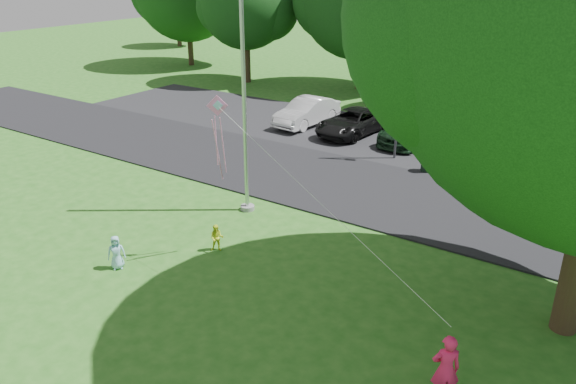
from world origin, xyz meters
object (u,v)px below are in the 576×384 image
Objects in this scene: flagpole at (244,95)px; child_blue at (116,252)px; trash_can at (427,163)px; kite at (223,126)px; woman at (446,369)px; child_yellow at (217,238)px; street_lamp at (405,89)px.

flagpole reaches higher than child_blue.
flagpole is 11.59× the size of trash_can.
flagpole is at bearing 78.53° from kite.
flagpole reaches higher than woman.
child_yellow is at bearing 5.46° from child_blue.
trash_can is 10.51m from child_yellow.
kite is at bearing -102.21° from trash_can.
trash_can is 0.11× the size of kite.
child_yellow is (-7.95, 2.30, -0.37)m from woman.
flagpole is 9.01m from trash_can.
child_blue is at bearing -157.98° from child_yellow.
woman is 0.20× the size of kite.
trash_can is 13.34m from child_blue.
child_yellow is 3.71m from kite.
trash_can is at bearing 37.53° from kite.
child_yellow is (-2.81, -10.13, -0.00)m from trash_can.
child_yellow is at bearing -50.29° from woman.
kite is at bearing -116.96° from street_lamp.
kite is at bearing -61.21° from flagpole.
woman reaches higher than trash_can.
child_yellow is (-1.18, -11.00, -2.74)m from street_lamp.
street_lamp is at bearing 74.24° from flagpole.
flagpole is 11.57× the size of child_yellow.
kite is at bearing -4.56° from child_blue.
child_blue is at bearing -96.41° from flagpole.
street_lamp is 13.99m from child_blue.
child_blue is (-1.70, -2.42, 0.08)m from child_yellow.
kite reaches higher than woman.
flagpole is 8.46m from street_lamp.
child_blue reaches higher than trash_can.
trash_can is 0.54× the size of woman.
street_lamp is 11.40m from child_yellow.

